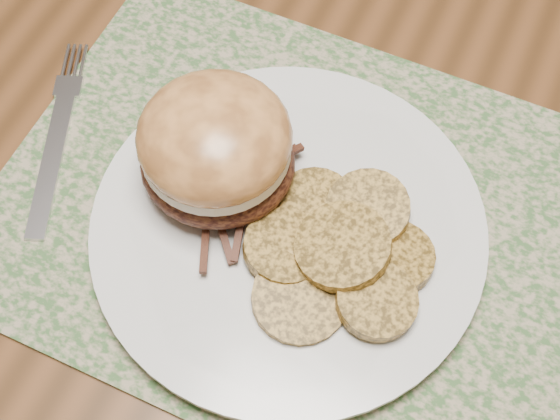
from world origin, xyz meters
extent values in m
plane|color=brown|center=(0.00, 0.00, 0.00)|extent=(3.50, 3.50, 0.00)
cube|color=brown|center=(0.00, 0.00, 0.73)|extent=(1.50, 0.90, 0.04)
cube|color=#3E6333|center=(0.09, -0.19, 0.75)|extent=(0.45, 0.33, 0.00)
cylinder|color=silver|center=(0.08, -0.21, 0.76)|extent=(0.26, 0.26, 0.02)
ellipsoid|color=black|center=(0.02, -0.20, 0.79)|extent=(0.13, 0.13, 0.04)
cylinder|color=beige|center=(0.02, -0.20, 0.81)|extent=(0.12, 0.12, 0.01)
ellipsoid|color=#C78041|center=(0.02, -0.20, 0.82)|extent=(0.13, 0.13, 0.06)
cylinder|color=#AD8032|center=(0.09, -0.19, 0.77)|extent=(0.08, 0.08, 0.01)
cylinder|color=#AD8032|center=(0.12, -0.18, 0.78)|extent=(0.07, 0.07, 0.02)
cylinder|color=#AD8032|center=(0.15, -0.20, 0.77)|extent=(0.07, 0.07, 0.02)
cylinder|color=#AD8032|center=(0.08, -0.23, 0.78)|extent=(0.07, 0.07, 0.02)
cylinder|color=#AD8032|center=(0.12, -0.22, 0.79)|extent=(0.08, 0.08, 0.02)
cylinder|color=#AD8032|center=(0.15, -0.24, 0.78)|extent=(0.06, 0.05, 0.01)
cylinder|color=#AD8032|center=(0.11, -0.26, 0.77)|extent=(0.08, 0.08, 0.02)
cube|color=silver|center=(-0.11, -0.23, 0.76)|extent=(0.06, 0.12, 0.00)
cube|color=silver|center=(-0.13, -0.16, 0.76)|extent=(0.03, 0.03, 0.00)
camera|label=1|loc=(0.17, -0.44, 1.25)|focal=50.00mm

